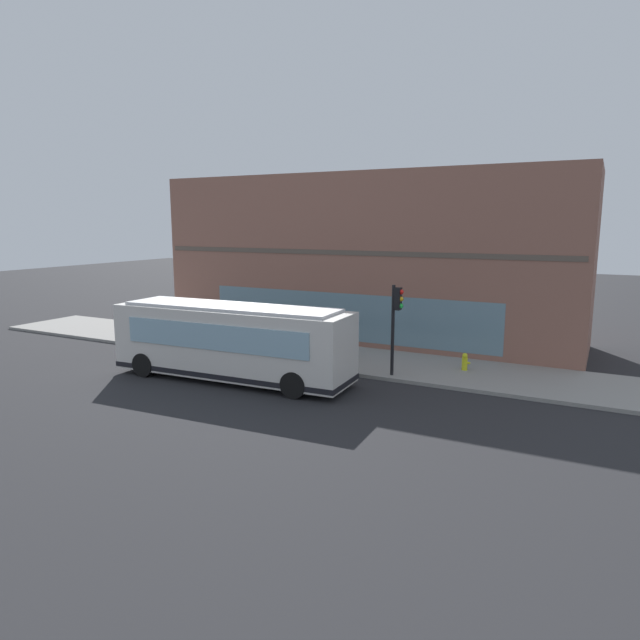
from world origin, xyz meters
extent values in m
plane|color=#262628|center=(0.00, 0.00, 0.00)|extent=(120.00, 120.00, 0.00)
cube|color=gray|center=(4.98, 0.00, 0.07)|extent=(4.77, 40.00, 0.15)
cube|color=#8C5B4C|center=(10.42, 0.00, 4.40)|extent=(6.11, 22.38, 8.80)
cube|color=brown|center=(7.52, 0.00, 4.84)|extent=(0.36, 21.93, 0.24)
cube|color=slate|center=(7.42, 0.00, 1.60)|extent=(0.12, 15.67, 2.40)
cube|color=silver|center=(-0.07, 1.54, 1.60)|extent=(2.97, 10.11, 2.70)
cube|color=silver|center=(-0.07, 1.54, 3.01)|extent=(2.55, 9.09, 0.12)
cube|color=#8CB2C6|center=(-0.31, 6.52, 2.05)|extent=(2.20, 0.18, 1.20)
cube|color=#8CB2C6|center=(1.20, 1.60, 2.00)|extent=(0.45, 8.19, 1.00)
cube|color=#8CB2C6|center=(-1.34, 1.48, 2.00)|extent=(0.45, 8.19, 1.00)
cube|color=black|center=(-0.07, 1.54, 0.43)|extent=(3.01, 10.15, 0.20)
cylinder|color=black|center=(0.91, 5.19, 0.50)|extent=(0.35, 1.01, 1.00)
cylinder|color=black|center=(-1.39, 5.08, 0.50)|extent=(0.35, 1.01, 1.00)
cylinder|color=black|center=(1.24, -1.80, 0.50)|extent=(0.35, 1.01, 1.00)
cylinder|color=black|center=(-1.06, -1.91, 0.50)|extent=(0.35, 1.01, 1.00)
cylinder|color=black|center=(3.09, -4.16, 2.01)|extent=(0.14, 0.14, 3.71)
cube|color=black|center=(3.09, -4.35, 3.31)|extent=(0.32, 0.24, 0.90)
sphere|color=red|center=(3.09, -4.48, 3.59)|extent=(0.20, 0.20, 0.20)
sphere|color=yellow|center=(3.09, -4.48, 3.31)|extent=(0.20, 0.20, 0.20)
sphere|color=green|center=(3.09, -4.48, 3.03)|extent=(0.20, 0.20, 0.20)
cylinder|color=gold|center=(5.23, -6.63, 0.43)|extent=(0.24, 0.24, 0.55)
sphere|color=gold|center=(5.23, -6.63, 0.78)|extent=(0.22, 0.22, 0.22)
cylinder|color=gold|center=(5.23, -6.80, 0.48)|extent=(0.10, 0.12, 0.10)
cylinder|color=gold|center=(5.40, -6.63, 0.48)|extent=(0.12, 0.10, 0.10)
cylinder|color=gold|center=(6.51, 8.88, 0.56)|extent=(0.14, 0.14, 0.83)
cylinder|color=gold|center=(6.34, 8.81, 0.56)|extent=(0.14, 0.14, 0.83)
cylinder|color=#3359A5|center=(6.43, 8.85, 1.30)|extent=(0.32, 0.32, 0.65)
sphere|color=beige|center=(6.43, 8.85, 1.74)|extent=(0.22, 0.22, 0.22)
cylinder|color=silver|center=(4.04, 0.15, 0.57)|extent=(0.14, 0.14, 0.84)
cylinder|color=silver|center=(4.02, -0.03, 0.57)|extent=(0.14, 0.14, 0.84)
cylinder|color=black|center=(4.03, 0.06, 1.33)|extent=(0.32, 0.32, 0.67)
sphere|color=brown|center=(4.03, 0.06, 1.78)|extent=(0.23, 0.23, 0.23)
cube|color=#197233|center=(6.76, 4.02, 0.60)|extent=(0.44, 0.40, 0.90)
cube|color=#8CB2C6|center=(6.76, 3.81, 0.78)|extent=(0.35, 0.03, 0.30)
camera|label=1|loc=(-17.91, -11.76, 6.30)|focal=31.28mm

